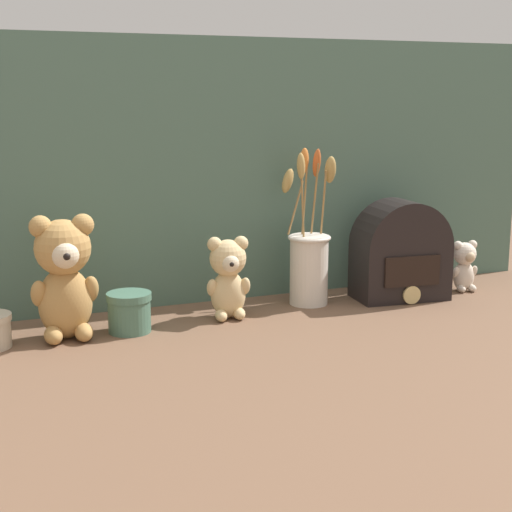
# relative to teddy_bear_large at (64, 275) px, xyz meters

# --- Properties ---
(ground_plane) EXTENTS (4.00, 4.00, 0.00)m
(ground_plane) POSITION_rel_teddy_bear_large_xyz_m (0.40, -0.00, -0.12)
(ground_plane) COLOR brown
(backdrop_wall) EXTENTS (1.55, 0.02, 0.58)m
(backdrop_wall) POSITION_rel_teddy_bear_large_xyz_m (0.40, 0.17, 0.16)
(backdrop_wall) COLOR #4C6B5B
(backdrop_wall) RESTS_ON ground
(teddy_bear_large) EXTENTS (0.13, 0.12, 0.24)m
(teddy_bear_large) POSITION_rel_teddy_bear_large_xyz_m (0.00, 0.00, 0.00)
(teddy_bear_large) COLOR tan
(teddy_bear_large) RESTS_ON ground
(teddy_bear_medium) EXTENTS (0.10, 0.09, 0.17)m
(teddy_bear_medium) POSITION_rel_teddy_bear_large_xyz_m (0.33, 0.02, -0.03)
(teddy_bear_medium) COLOR #DBBC84
(teddy_bear_medium) RESTS_ON ground
(teddy_bear_small) EXTENTS (0.07, 0.06, 0.12)m
(teddy_bear_small) POSITION_rel_teddy_bear_large_xyz_m (0.93, 0.02, -0.06)
(teddy_bear_small) COLOR beige
(teddy_bear_small) RESTS_ON ground
(flower_vase) EXTENTS (0.11, 0.13, 0.34)m
(flower_vase) POSITION_rel_teddy_bear_large_xyz_m (0.54, 0.06, -0.02)
(flower_vase) COLOR silver
(flower_vase) RESTS_ON ground
(vintage_radio) EXTENTS (0.22, 0.14, 0.22)m
(vintage_radio) POSITION_rel_teddy_bear_large_xyz_m (0.75, 0.02, -0.03)
(vintage_radio) COLOR black
(vintage_radio) RESTS_ON ground
(decorative_tin_tall) EXTENTS (0.09, 0.09, 0.08)m
(decorative_tin_tall) POSITION_rel_teddy_bear_large_xyz_m (0.12, 0.00, -0.08)
(decorative_tin_tall) COLOR #47705B
(decorative_tin_tall) RESTS_ON ground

